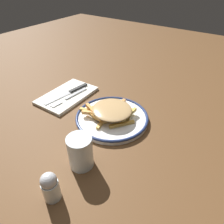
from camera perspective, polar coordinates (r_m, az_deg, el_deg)
ground_plane at (r=0.72m, az=-0.00°, el=-2.18°), size 2.60×2.60×0.00m
plate at (r=0.71m, az=-0.00°, el=-1.56°), size 0.25×0.25×0.02m
fries_heap at (r=0.70m, az=-0.29°, el=0.50°), size 0.20×0.19×0.04m
napkin at (r=0.86m, az=-12.44°, el=4.56°), size 0.15×0.24×0.01m
fork at (r=0.83m, az=-11.79°, el=4.14°), size 0.04×0.18×0.01m
knife at (r=0.86m, az=-11.51°, el=5.56°), size 0.05×0.21×0.01m
water_glass at (r=0.55m, az=-8.81°, el=-10.95°), size 0.07×0.07×0.10m
salt_shaker at (r=0.51m, az=-16.87°, el=-19.30°), size 0.04×0.04×0.08m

